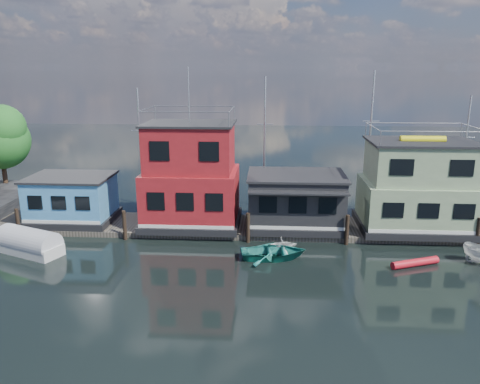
# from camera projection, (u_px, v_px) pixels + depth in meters

# --- Properties ---
(ground) EXTENTS (160.00, 160.00, 0.00)m
(ground) POSITION_uv_depth(u_px,v_px,m) (316.00, 307.00, 24.58)
(ground) COLOR black
(ground) RESTS_ON ground
(dock) EXTENTS (48.00, 5.00, 0.40)m
(dock) POSITION_uv_depth(u_px,v_px,m) (301.00, 228.00, 36.10)
(dock) COLOR #595147
(dock) RESTS_ON ground
(houseboat_blue) EXTENTS (6.40, 4.90, 3.66)m
(houseboat_blue) POSITION_uv_depth(u_px,v_px,m) (72.00, 199.00, 36.69)
(houseboat_blue) COLOR black
(houseboat_blue) RESTS_ON dock
(houseboat_red) EXTENTS (7.40, 5.90, 11.86)m
(houseboat_red) POSITION_uv_depth(u_px,v_px,m) (191.00, 177.00, 35.62)
(houseboat_red) COLOR black
(houseboat_red) RESTS_ON dock
(houseboat_dark) EXTENTS (7.40, 6.10, 4.06)m
(houseboat_dark) POSITION_uv_depth(u_px,v_px,m) (296.00, 200.00, 35.54)
(houseboat_dark) COLOR black
(houseboat_dark) RESTS_ON dock
(houseboat_green) EXTENTS (8.40, 5.90, 7.03)m
(houseboat_green) POSITION_uv_depth(u_px,v_px,m) (418.00, 188.00, 34.72)
(houseboat_green) COLOR black
(houseboat_green) RESTS_ON dock
(pilings) EXTENTS (42.28, 0.28, 2.20)m
(pilings) POSITION_uv_depth(u_px,v_px,m) (300.00, 229.00, 33.19)
(pilings) COLOR #2D2116
(pilings) RESTS_ON ground
(background_masts) EXTENTS (36.40, 0.16, 12.00)m
(background_masts) POSITION_uv_depth(u_px,v_px,m) (355.00, 147.00, 40.22)
(background_masts) COLOR silver
(background_masts) RESTS_ON ground
(tarp_runabout) EXTENTS (5.00, 3.47, 1.89)m
(tarp_runabout) POSITION_uv_depth(u_px,v_px,m) (29.00, 243.00, 31.56)
(tarp_runabout) COLOR silver
(tarp_runabout) RESTS_ON ground
(dinghy_teal) EXTENTS (4.72, 3.67, 0.89)m
(dinghy_teal) POSITION_uv_depth(u_px,v_px,m) (274.00, 252.00, 30.77)
(dinghy_teal) COLOR #238075
(dinghy_teal) RESTS_ON ground
(red_kayak) EXTENTS (3.27, 1.67, 0.49)m
(red_kayak) POSITION_uv_depth(u_px,v_px,m) (415.00, 263.00, 29.58)
(red_kayak) COLOR red
(red_kayak) RESTS_ON ground
(dinghy_white) EXTENTS (2.16, 1.93, 1.03)m
(dinghy_white) POSITION_uv_depth(u_px,v_px,m) (283.00, 244.00, 31.97)
(dinghy_white) COLOR silver
(dinghy_white) RESTS_ON ground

